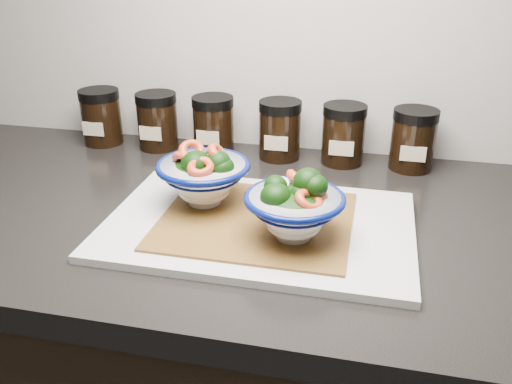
% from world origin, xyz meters
% --- Properties ---
extents(countertop, '(3.50, 0.60, 0.04)m').
position_xyz_m(countertop, '(0.00, 1.45, 0.88)').
color(countertop, black).
rests_on(countertop, cabinet).
extents(cutting_board, '(0.45, 0.30, 0.01)m').
position_xyz_m(cutting_board, '(0.02, 1.40, 0.91)').
color(cutting_board, beige).
rests_on(cutting_board, countertop).
extents(bamboo_mat, '(0.28, 0.24, 0.00)m').
position_xyz_m(bamboo_mat, '(0.01, 1.40, 0.91)').
color(bamboo_mat, brown).
rests_on(bamboo_mat, cutting_board).
extents(bowl_left, '(0.15, 0.15, 0.11)m').
position_xyz_m(bowl_left, '(-0.08, 1.44, 0.96)').
color(bowl_left, white).
rests_on(bowl_left, bamboo_mat).
extents(bowl_right, '(0.14, 0.14, 0.10)m').
position_xyz_m(bowl_right, '(0.08, 1.36, 0.96)').
color(bowl_right, white).
rests_on(bowl_right, bamboo_mat).
extents(spice_jar_a, '(0.08, 0.08, 0.11)m').
position_xyz_m(spice_jar_a, '(-0.38, 1.69, 0.96)').
color(spice_jar_a, black).
rests_on(spice_jar_a, countertop).
extents(spice_jar_b, '(0.08, 0.08, 0.11)m').
position_xyz_m(spice_jar_b, '(-0.26, 1.69, 0.96)').
color(spice_jar_b, black).
rests_on(spice_jar_b, countertop).
extents(spice_jar_c, '(0.08, 0.08, 0.11)m').
position_xyz_m(spice_jar_c, '(-0.14, 1.69, 0.96)').
color(spice_jar_c, black).
rests_on(spice_jar_c, countertop).
extents(spice_jar_d, '(0.08, 0.08, 0.11)m').
position_xyz_m(spice_jar_d, '(-0.01, 1.69, 0.96)').
color(spice_jar_d, black).
rests_on(spice_jar_d, countertop).
extents(spice_jar_e, '(0.08, 0.08, 0.11)m').
position_xyz_m(spice_jar_e, '(0.12, 1.69, 0.96)').
color(spice_jar_e, black).
rests_on(spice_jar_e, countertop).
extents(spice_jar_f, '(0.08, 0.08, 0.11)m').
position_xyz_m(spice_jar_f, '(0.24, 1.69, 0.96)').
color(spice_jar_f, black).
rests_on(spice_jar_f, countertop).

